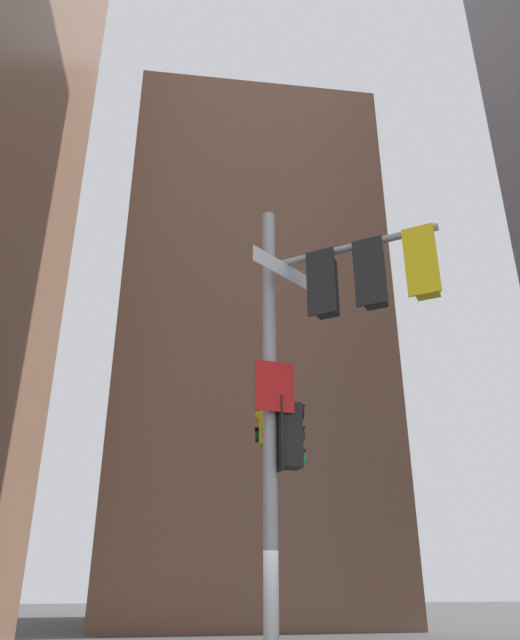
{
  "coord_description": "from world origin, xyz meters",
  "views": [
    {
      "loc": [
        -1.32,
        -8.89,
        2.11
      ],
      "look_at": [
        -0.15,
        0.04,
        6.08
      ],
      "focal_mm": 33.28,
      "sensor_mm": 36.0,
      "label": 1
    }
  ],
  "objects": [
    {
      "name": "building_mid_block",
      "position": [
        2.5,
        27.23,
        15.86
      ],
      "size": [
        15.03,
        15.03,
        31.71
      ],
      "primitive_type": "cube",
      "color": "brown",
      "rests_on": "ground"
    },
    {
      "name": "signal_pole_assembly",
      "position": [
        0.62,
        -0.27,
        5.08
      ],
      "size": [
        2.79,
        3.42,
        8.13
      ],
      "color": "#9EA0A3",
      "rests_on": "ground"
    }
  ]
}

